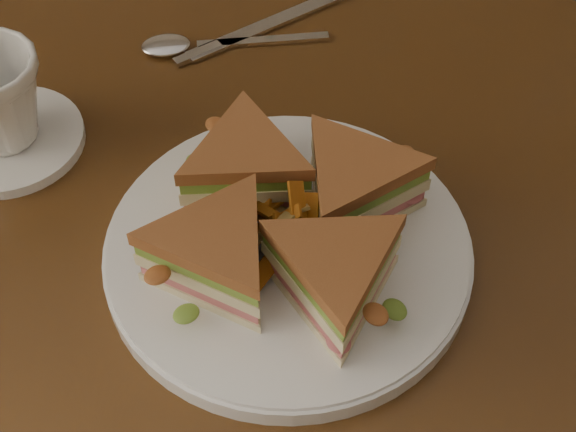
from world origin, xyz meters
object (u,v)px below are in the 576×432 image
Objects in this scene: table at (309,251)px; saucer at (9,140)px; knife at (263,28)px; spoon at (190,45)px; plate at (288,251)px; sandwich_wedges at (288,220)px.

saucer is at bearing 161.84° from table.
table is 6.02× the size of knife.
spoon is 0.20m from saucer.
knife is at bearing 93.47° from table.
plate reaches higher than knife.
spoon is (-0.06, 0.27, -0.04)m from sandwich_wedges.
sandwich_wedges is 0.28m from spoon.
sandwich_wedges is at bearing -35.82° from saucer.
plate reaches higher than table.
saucer is (-0.25, 0.08, 0.10)m from table.
saucer is at bearing 144.18° from plate.
spoon is 1.41× the size of saucer.
spoon is (-0.09, 0.19, 0.10)m from table.
table is 9.17× the size of saucer.
plate reaches higher than spoon.
table is 0.14m from plate.
saucer reaches higher than table.
sandwich_wedges is (-0.03, -0.08, 0.14)m from table.
sandwich_wedges is 0.28m from saucer.
saucer reaches higher than knife.
plate is at bearing -35.82° from saucer.
knife reaches higher than table.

